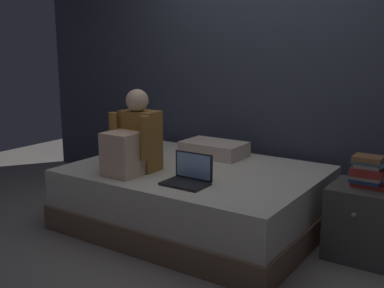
{
  "coord_description": "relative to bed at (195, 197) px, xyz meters",
  "views": [
    {
      "loc": [
        1.85,
        -2.81,
        1.5
      ],
      "look_at": [
        -0.1,
        0.1,
        0.75
      ],
      "focal_mm": 43.88,
      "sensor_mm": 36.0,
      "label": 1
    }
  ],
  "objects": [
    {
      "name": "laptop",
      "position": [
        0.2,
        -0.39,
        0.31
      ],
      "size": [
        0.32,
        0.23,
        0.22
      ],
      "color": "black",
      "rests_on": "bed"
    },
    {
      "name": "person_sitting",
      "position": [
        -0.34,
        -0.37,
        0.5
      ],
      "size": [
        0.39,
        0.44,
        0.66
      ],
      "color": "olive",
      "rests_on": "bed"
    },
    {
      "name": "wall_back",
      "position": [
        0.2,
        0.9,
        1.1
      ],
      "size": [
        5.6,
        0.1,
        2.7
      ],
      "primitive_type": "cube",
      "color": "#383D4C",
      "rests_on": "ground_plane"
    },
    {
      "name": "ground_plane",
      "position": [
        0.2,
        -0.3,
        -0.25
      ],
      "size": [
        8.0,
        8.0,
        0.0
      ],
      "primitive_type": "plane",
      "color": "gray"
    },
    {
      "name": "nightstand",
      "position": [
        1.3,
        0.18,
        0.01
      ],
      "size": [
        0.44,
        0.46,
        0.52
      ],
      "color": "#474442",
      "rests_on": "ground_plane"
    },
    {
      "name": "book_stack",
      "position": [
        1.32,
        0.17,
        0.39
      ],
      "size": [
        0.24,
        0.17,
        0.23
      ],
      "color": "#9E2D28",
      "rests_on": "nightstand"
    },
    {
      "name": "pillow",
      "position": [
        -0.09,
        0.45,
        0.32
      ],
      "size": [
        0.56,
        0.36,
        0.13
      ],
      "primitive_type": "cube",
      "color": "beige",
      "rests_on": "bed"
    },
    {
      "name": "bed",
      "position": [
        0.0,
        0.0,
        0.0
      ],
      "size": [
        2.0,
        1.5,
        0.5
      ],
      "color": "#7A6047",
      "rests_on": "ground_plane"
    }
  ]
}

